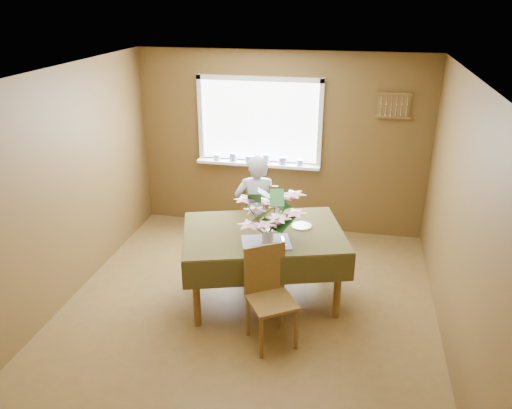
% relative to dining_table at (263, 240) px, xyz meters
% --- Properties ---
extents(floor, '(4.50, 4.50, 0.00)m').
position_rel_dining_table_xyz_m(floor, '(-0.12, -0.37, -0.72)').
color(floor, brown).
rests_on(floor, ground).
extents(ceiling, '(4.50, 4.50, 0.00)m').
position_rel_dining_table_xyz_m(ceiling, '(-0.12, -0.37, 1.78)').
color(ceiling, white).
rests_on(ceiling, wall_back).
extents(wall_back, '(4.00, 0.00, 4.00)m').
position_rel_dining_table_xyz_m(wall_back, '(-0.12, 1.88, 0.53)').
color(wall_back, brown).
rests_on(wall_back, floor).
extents(wall_front, '(4.00, 0.00, 4.00)m').
position_rel_dining_table_xyz_m(wall_front, '(-0.12, -2.62, 0.53)').
color(wall_front, brown).
rests_on(wall_front, floor).
extents(wall_left, '(0.00, 4.50, 4.50)m').
position_rel_dining_table_xyz_m(wall_left, '(-2.12, -0.37, 0.53)').
color(wall_left, brown).
rests_on(wall_left, floor).
extents(wall_right, '(0.00, 4.50, 4.50)m').
position_rel_dining_table_xyz_m(wall_right, '(1.88, -0.37, 0.53)').
color(wall_right, brown).
rests_on(wall_right, floor).
extents(window_assembly, '(1.72, 0.20, 1.22)m').
position_rel_dining_table_xyz_m(window_assembly, '(-0.42, 1.83, 0.63)').
color(window_assembly, white).
rests_on(window_assembly, wall_back).
extents(spoon_rack, '(0.44, 0.05, 0.33)m').
position_rel_dining_table_xyz_m(spoon_rack, '(1.33, 1.85, 1.13)').
color(spoon_rack, brown).
rests_on(spoon_rack, wall_back).
extents(dining_table, '(1.97, 1.61, 0.83)m').
position_rel_dining_table_xyz_m(dining_table, '(0.00, 0.00, 0.00)').
color(dining_table, brown).
rests_on(dining_table, floor).
extents(chair_far, '(0.48, 0.48, 1.06)m').
position_rel_dining_table_xyz_m(chair_far, '(-0.21, 0.87, -0.15)').
color(chair_far, brown).
rests_on(chair_far, floor).
extents(chair_near, '(0.58, 0.58, 0.98)m').
position_rel_dining_table_xyz_m(chair_near, '(0.19, -0.69, -0.19)').
color(chair_near, brown).
rests_on(chair_near, floor).
extents(seated_woman, '(0.59, 0.46, 1.43)m').
position_rel_dining_table_xyz_m(seated_woman, '(-0.23, 0.75, -0.01)').
color(seated_woman, white).
rests_on(seated_woman, floor).
extents(flower_bouquet, '(0.60, 0.60, 0.51)m').
position_rel_dining_table_xyz_m(flower_bouquet, '(0.09, -0.27, 0.43)').
color(flower_bouquet, white).
rests_on(flower_bouquet, dining_table).
extents(side_plate, '(0.30, 0.30, 0.01)m').
position_rel_dining_table_xyz_m(side_plate, '(0.39, 0.20, 0.11)').
color(side_plate, white).
rests_on(side_plate, dining_table).
extents(table_knife, '(0.08, 0.20, 0.00)m').
position_rel_dining_table_xyz_m(table_knife, '(0.25, -0.20, 0.11)').
color(table_knife, silver).
rests_on(table_knife, dining_table).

